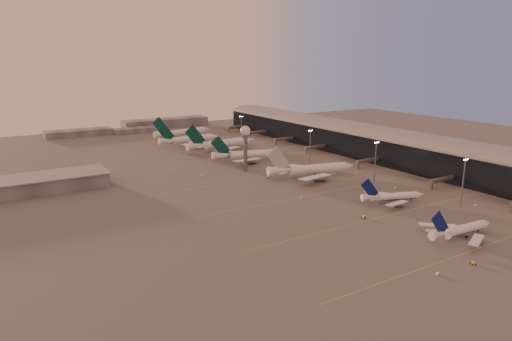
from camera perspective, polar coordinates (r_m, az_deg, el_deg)
ground at (r=204.51m, az=14.83°, el=-7.15°), size 700.00×700.00×0.00m
taxiway_markings at (r=262.32m, az=10.56°, el=-2.22°), size 180.00×185.25×0.02m
terminal at (r=350.84m, az=14.20°, el=3.44°), size 57.00×362.00×23.04m
hangar at (r=278.62m, az=-26.37°, el=-1.59°), size 82.00×27.00×8.50m
radar_tower at (r=293.50m, az=-1.34°, el=3.94°), size 6.40×6.40×31.10m
mast_a at (r=244.43m, az=24.49°, el=-1.12°), size 3.60×0.56×25.00m
mast_b at (r=275.37m, az=14.70°, el=1.28°), size 3.60×0.56×25.00m
mast_c at (r=311.77m, az=6.77°, el=3.09°), size 3.60×0.56×25.00m
mast_d at (r=384.24m, az=-1.84°, el=5.24°), size 3.60×0.56×25.00m
distant_horizon at (r=481.57m, az=-14.08°, el=5.42°), size 165.00×37.50×9.00m
narrowbody_near at (r=206.40m, az=24.28°, el=-6.92°), size 36.15×28.80×14.12m
narrowbody_mid at (r=242.14m, az=16.71°, el=-3.27°), size 33.83×26.54×13.72m
widebody_white at (r=283.99m, az=7.03°, el=-0.09°), size 57.66×45.68×20.62m
greentail_a at (r=326.19m, az=-1.01°, el=1.82°), size 52.03×41.53×19.23m
greentail_b at (r=362.82m, az=-4.20°, el=3.14°), size 63.55×51.19×23.07m
greentail_c at (r=389.95m, az=-8.28°, el=3.71°), size 55.46×44.76×20.14m
greentail_d at (r=423.49m, az=-9.09°, el=4.53°), size 59.55×47.70×21.79m
gsv_truck_a at (r=170.66m, az=21.83°, el=-11.71°), size 4.98×1.94×2.00m
gsv_tug_near at (r=183.52m, az=25.50°, el=-10.44°), size 3.31×3.81×0.93m
gsv_catering_a at (r=252.31m, az=25.77°, el=-3.65°), size 4.60×2.87×3.50m
gsv_tug_mid at (r=216.59m, az=13.27°, el=-5.69°), size 4.36×4.66×1.15m
gsv_truck_b at (r=268.80m, az=17.05°, el=-1.95°), size 6.12×3.67×2.33m
gsv_truck_c at (r=240.05m, az=5.70°, el=-3.31°), size 5.24×4.14×2.03m
gsv_catering_b at (r=297.69m, az=12.51°, el=0.00°), size 4.96×2.92×3.82m
gsv_tug_far at (r=279.72m, az=1.42°, el=-0.86°), size 3.59×3.87×0.95m
gsv_truck_d at (r=287.02m, az=-6.83°, el=-0.44°), size 2.81×5.78×2.24m
gsv_tug_hangar at (r=350.92m, az=3.29°, el=2.18°), size 3.31×2.10×0.92m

